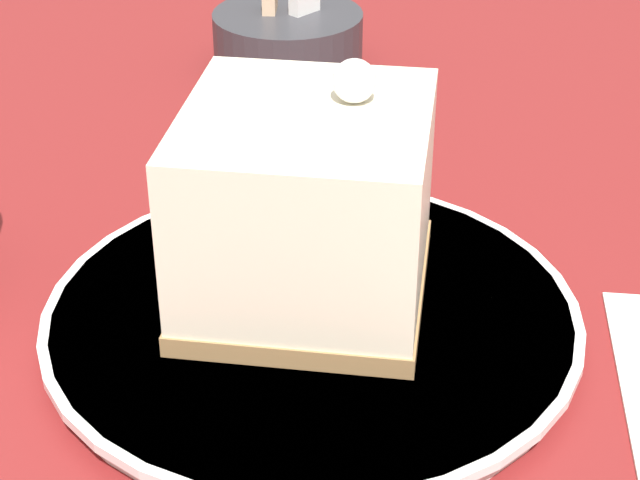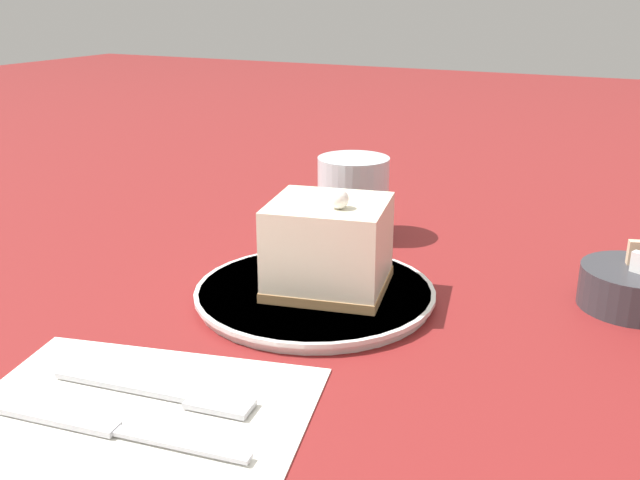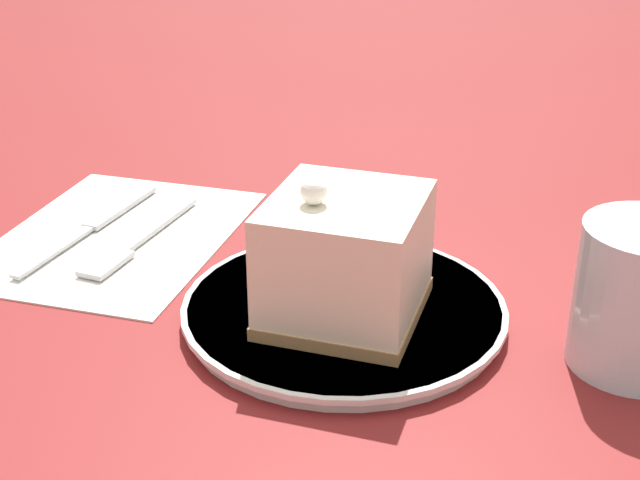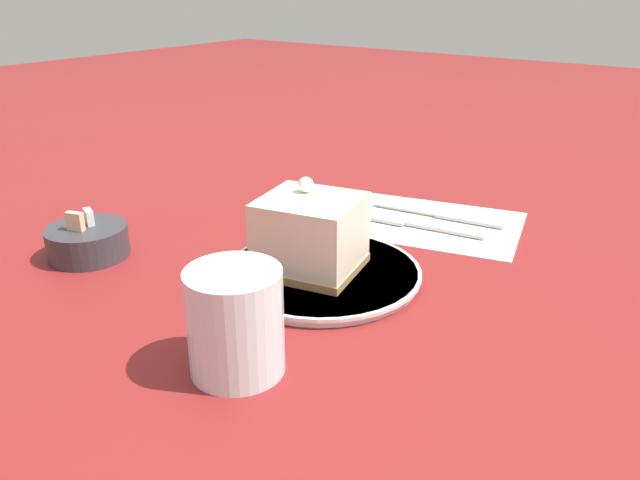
% 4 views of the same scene
% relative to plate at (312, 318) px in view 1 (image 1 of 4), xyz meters
% --- Properties ---
extents(ground_plane, '(4.00, 4.00, 0.00)m').
position_rel_plate_xyz_m(ground_plane, '(0.03, -0.03, -0.01)').
color(ground_plane, maroon).
extents(plate, '(0.22, 0.22, 0.01)m').
position_rel_plate_xyz_m(plate, '(0.00, 0.00, 0.00)').
color(plate, silver).
rests_on(plate, ground_plane).
extents(cake_slice, '(0.12, 0.12, 0.10)m').
position_rel_plate_xyz_m(cake_slice, '(-0.01, 0.01, 0.05)').
color(cake_slice, '#9E7547').
rests_on(cake_slice, plate).
extents(sugar_bowl, '(0.09, 0.09, 0.06)m').
position_rel_plate_xyz_m(sugar_bowl, '(-0.11, 0.26, 0.01)').
color(sugar_bowl, '#333338').
rests_on(sugar_bowl, ground_plane).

